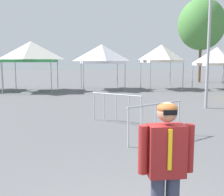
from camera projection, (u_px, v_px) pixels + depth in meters
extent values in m
cylinder|color=#9E9EA3|center=(3.00, 76.00, 22.52)|extent=(0.06, 0.06, 2.18)
cylinder|color=#9E9EA3|center=(2.00, 77.00, 18.78)|extent=(0.06, 0.06, 2.38)
cylinder|color=#9E9EA3|center=(51.00, 77.00, 19.00)|extent=(0.06, 0.06, 2.38)
cylinder|color=#9E9EA3|center=(16.00, 75.00, 22.11)|extent=(0.06, 0.06, 2.38)
cylinder|color=#9E9EA3|center=(58.00, 74.00, 22.32)|extent=(0.06, 0.06, 2.38)
pyramid|color=white|center=(31.00, 50.00, 20.31)|extent=(3.75, 3.75, 1.33)
cube|color=green|center=(31.00, 61.00, 20.41)|extent=(3.71, 3.71, 0.20)
cylinder|color=#9E9EA3|center=(84.00, 77.00, 20.08)|extent=(0.06, 0.06, 2.28)
cylinder|color=#9E9EA3|center=(125.00, 76.00, 20.60)|extent=(0.06, 0.06, 2.28)
cylinder|color=#9E9EA3|center=(81.00, 75.00, 23.12)|extent=(0.06, 0.06, 2.28)
cylinder|color=#9E9EA3|center=(117.00, 74.00, 23.64)|extent=(0.06, 0.06, 2.28)
pyramid|color=white|center=(102.00, 53.00, 21.62)|extent=(3.40, 3.40, 1.29)
cube|color=white|center=(102.00, 62.00, 21.72)|extent=(3.36, 3.36, 0.20)
cylinder|color=#9E9EA3|center=(150.00, 76.00, 20.59)|extent=(0.06, 0.06, 2.35)
cylinder|color=#9E9EA3|center=(183.00, 75.00, 21.04)|extent=(0.06, 0.06, 2.35)
cylinder|color=#9E9EA3|center=(141.00, 74.00, 23.15)|extent=(0.06, 0.06, 2.35)
cylinder|color=#9E9EA3|center=(170.00, 74.00, 23.60)|extent=(0.06, 0.06, 2.35)
pyramid|color=white|center=(161.00, 52.00, 21.86)|extent=(2.87, 2.87, 1.21)
cube|color=white|center=(161.00, 61.00, 21.95)|extent=(2.84, 2.84, 0.20)
cylinder|color=#9E9EA3|center=(207.00, 77.00, 20.36)|extent=(0.06, 0.06, 2.12)
cylinder|color=#9E9EA3|center=(193.00, 76.00, 23.03)|extent=(0.06, 0.06, 2.12)
cylinder|color=#9E9EA3|center=(223.00, 75.00, 23.34)|extent=(0.06, 0.06, 2.12)
pyramid|color=white|center=(217.00, 55.00, 21.63)|extent=(2.89, 2.89, 1.23)
cube|color=white|center=(216.00, 64.00, 21.72)|extent=(2.86, 2.86, 0.20)
cube|color=maroon|center=(166.00, 150.00, 3.13)|extent=(0.43, 0.25, 0.60)
cylinder|color=maroon|center=(143.00, 150.00, 3.10)|extent=(0.11, 0.11, 0.56)
cylinder|color=maroon|center=(189.00, 148.00, 3.16)|extent=(0.11, 0.11, 0.56)
sphere|color=tan|center=(167.00, 112.00, 3.07)|extent=(0.23, 0.23, 0.23)
ellipsoid|color=brown|center=(167.00, 109.00, 3.07)|extent=(0.23, 0.23, 0.14)
cube|color=black|center=(170.00, 113.00, 2.97)|extent=(0.15, 0.03, 0.06)
cube|color=yellow|center=(170.00, 150.00, 3.00)|extent=(0.04, 0.01, 0.46)
cylinder|color=#9E9EA3|center=(210.00, 10.00, 12.64)|extent=(0.14, 0.14, 9.18)
cylinder|color=brown|center=(200.00, 63.00, 29.72)|extent=(0.28, 0.28, 4.19)
ellipsoid|color=#47843D|center=(201.00, 24.00, 29.19)|extent=(4.94, 4.94, 5.43)
cylinder|color=#B7BABF|center=(156.00, 104.00, 7.65)|extent=(1.85, 1.07, 0.05)
cylinder|color=#B7BABF|center=(179.00, 118.00, 8.31)|extent=(0.04, 0.04, 1.05)
cylinder|color=#B7BABF|center=(128.00, 128.00, 7.13)|extent=(0.04, 0.04, 1.05)
cylinder|color=#B7BABF|center=(168.00, 118.00, 8.03)|extent=(0.04, 0.04, 0.92)
cylinder|color=#B7BABF|center=(155.00, 121.00, 7.72)|extent=(0.04, 0.04, 0.92)
cylinder|color=#B7BABF|center=(142.00, 123.00, 7.41)|extent=(0.04, 0.04, 0.92)
cylinder|color=#B7BABF|center=(116.00, 95.00, 9.87)|extent=(1.63, 1.40, 0.05)
cylinder|color=#B7BABF|center=(141.00, 112.00, 9.40)|extent=(0.04, 0.04, 1.05)
cylinder|color=#B7BABF|center=(94.00, 107.00, 10.47)|extent=(0.04, 0.04, 1.05)
cylinder|color=#B7BABF|center=(129.00, 109.00, 9.64)|extent=(0.04, 0.04, 0.92)
cylinder|color=#B7BABF|center=(116.00, 108.00, 9.93)|extent=(0.04, 0.04, 0.92)
cylinder|color=#B7BABF|center=(104.00, 106.00, 10.21)|extent=(0.04, 0.04, 0.92)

